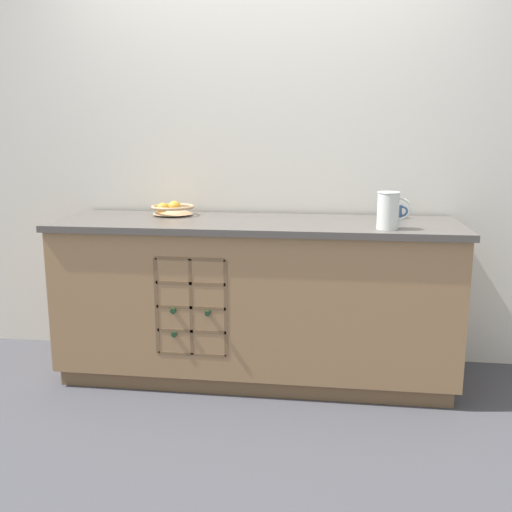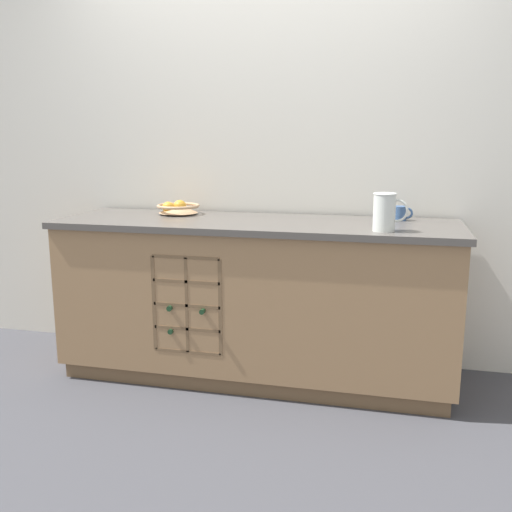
% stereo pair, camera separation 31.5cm
% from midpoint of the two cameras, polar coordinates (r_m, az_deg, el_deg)
% --- Properties ---
extents(ground_plane, '(14.00, 14.00, 0.00)m').
position_cam_midpoint_polar(ground_plane, '(3.37, -2.74, -11.77)').
color(ground_plane, '#424247').
extents(back_wall, '(4.56, 0.06, 2.55)m').
position_cam_midpoint_polar(back_wall, '(3.47, -1.76, 10.62)').
color(back_wall, silver).
rests_on(back_wall, ground_plane).
extents(kitchen_island, '(2.20, 0.69, 0.90)m').
position_cam_midpoint_polar(kitchen_island, '(3.21, -2.87, -4.32)').
color(kitchen_island, brown).
rests_on(kitchen_island, ground_plane).
extents(fruit_bowl, '(0.25, 0.25, 0.08)m').
position_cam_midpoint_polar(fruit_bowl, '(3.39, -11.03, 4.64)').
color(fruit_bowl, tan).
rests_on(fruit_bowl, kitchen_island).
extents(white_pitcher, '(0.17, 0.11, 0.19)m').
position_cam_midpoint_polar(white_pitcher, '(2.86, 10.09, 4.57)').
color(white_pitcher, silver).
rests_on(white_pitcher, kitchen_island).
extents(ceramic_mug, '(0.11, 0.08, 0.08)m').
position_cam_midpoint_polar(ceramic_mug, '(3.27, 11.13, 4.38)').
color(ceramic_mug, '#385684').
rests_on(ceramic_mug, kitchen_island).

